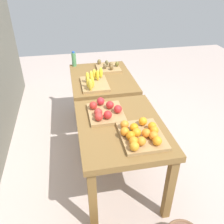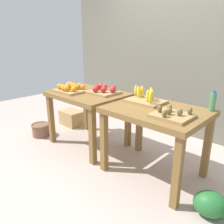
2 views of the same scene
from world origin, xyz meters
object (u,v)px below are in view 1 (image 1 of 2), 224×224
at_px(display_table_right, 102,85).
at_px(kiwi_bin, 108,67).
at_px(banana_crate, 94,82).
at_px(watermelon_pile, 106,90).
at_px(display_table_left, 121,135).
at_px(orange_bin, 141,134).
at_px(water_bottle, 74,59).
at_px(apple_bin, 105,111).

bearing_deg(display_table_right, kiwi_bin, -27.48).
xyz_separation_m(banana_crate, watermelon_pile, (1.15, -0.35, -0.71)).
xyz_separation_m(display_table_left, orange_bin, (-0.23, -0.12, 0.16)).
height_order(orange_bin, kiwi_bin, orange_bin).
bearing_deg(banana_crate, water_bottle, 15.72).
distance_m(orange_bin, water_bottle, 1.86).
distance_m(banana_crate, kiwi_bin, 0.56).
relative_size(display_table_right, apple_bin, 2.58).
relative_size(apple_bin, banana_crate, 0.92).
bearing_deg(kiwi_bin, apple_bin, 168.08).
bearing_deg(kiwi_bin, banana_crate, 151.67).
xyz_separation_m(apple_bin, kiwi_bin, (1.18, -0.25, -0.01)).
relative_size(display_table_right, watermelon_pile, 1.58).
xyz_separation_m(orange_bin, apple_bin, (0.43, 0.23, -0.00)).
relative_size(display_table_left, display_table_right, 1.00).
bearing_deg(kiwi_bin, display_table_left, 174.54).
distance_m(kiwi_bin, watermelon_pile, 0.96).
height_order(orange_bin, water_bottle, water_bottle).
xyz_separation_m(orange_bin, kiwi_bin, (1.60, -0.01, -0.02)).
height_order(kiwi_bin, water_bottle, water_bottle).
xyz_separation_m(apple_bin, water_bottle, (1.38, 0.21, 0.06)).
xyz_separation_m(display_table_left, water_bottle, (1.57, 0.33, 0.22)).
bearing_deg(kiwi_bin, watermelon_pile, -7.10).
height_order(display_table_right, apple_bin, apple_bin).
relative_size(apple_bin, kiwi_bin, 1.12).
bearing_deg(watermelon_pile, banana_crate, 163.20).
height_order(orange_bin, banana_crate, banana_crate).
xyz_separation_m(apple_bin, banana_crate, (0.68, 0.02, 0.00)).
distance_m(orange_bin, kiwi_bin, 1.60).
bearing_deg(apple_bin, kiwi_bin, -11.92).
bearing_deg(water_bottle, display_table_left, -168.19).
distance_m(apple_bin, watermelon_pile, 1.99).
distance_m(kiwi_bin, water_bottle, 0.51).
bearing_deg(watermelon_pile, display_table_left, 174.01).
xyz_separation_m(orange_bin, water_bottle, (1.80, 0.45, 0.06)).
bearing_deg(water_bottle, display_table_right, -144.00).
height_order(display_table_left, banana_crate, banana_crate).
height_order(orange_bin, watermelon_pile, orange_bin).
bearing_deg(watermelon_pile, water_bottle, 130.17).
bearing_deg(watermelon_pile, display_table_right, 166.83).
bearing_deg(display_table_right, banana_crate, 150.79).
xyz_separation_m(banana_crate, water_bottle, (0.69, 0.19, 0.05)).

